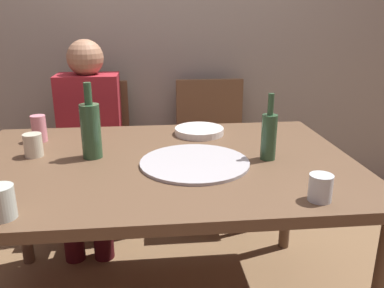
% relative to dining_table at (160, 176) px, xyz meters
% --- Properties ---
extents(back_wall, '(6.00, 0.10, 2.60)m').
position_rel_dining_table_xyz_m(back_wall, '(0.00, 1.21, 0.63)').
color(back_wall, gray).
rests_on(back_wall, ground_plane).
extents(dining_table, '(1.57, 1.04, 0.74)m').
position_rel_dining_table_xyz_m(dining_table, '(0.00, 0.00, 0.00)').
color(dining_table, brown).
rests_on(dining_table, ground_plane).
extents(pizza_tray, '(0.43, 0.43, 0.01)m').
position_rel_dining_table_xyz_m(pizza_tray, '(0.14, -0.06, 0.08)').
color(pizza_tray, '#ADADB2').
rests_on(pizza_tray, dining_table).
extents(wine_bottle, '(0.06, 0.06, 0.27)m').
position_rel_dining_table_xyz_m(wine_bottle, '(0.44, -0.04, 0.17)').
color(wine_bottle, '#2D5133').
rests_on(wine_bottle, dining_table).
extents(beer_bottle, '(0.08, 0.08, 0.31)m').
position_rel_dining_table_xyz_m(beer_bottle, '(-0.27, 0.06, 0.19)').
color(beer_bottle, '#2D5133').
rests_on(beer_bottle, dining_table).
extents(tumbler_near, '(0.07, 0.07, 0.09)m').
position_rel_dining_table_xyz_m(tumbler_near, '(0.49, -0.42, 0.11)').
color(tumbler_near, silver).
rests_on(tumbler_near, dining_table).
extents(tumbler_far, '(0.08, 0.08, 0.10)m').
position_rel_dining_table_xyz_m(tumbler_far, '(-0.51, 0.10, 0.12)').
color(tumbler_far, beige).
rests_on(tumbler_far, dining_table).
extents(wine_glass, '(0.08, 0.08, 0.10)m').
position_rel_dining_table_xyz_m(wine_glass, '(-0.46, -0.44, 0.12)').
color(wine_glass, '#B7C6BC').
rests_on(wine_glass, dining_table).
extents(soda_can, '(0.07, 0.07, 0.12)m').
position_rel_dining_table_xyz_m(soda_can, '(-0.54, 0.30, 0.13)').
color(soda_can, pink).
rests_on(soda_can, dining_table).
extents(plate_stack, '(0.24, 0.24, 0.03)m').
position_rel_dining_table_xyz_m(plate_stack, '(0.20, 0.34, 0.09)').
color(plate_stack, white).
rests_on(plate_stack, dining_table).
extents(chair_left, '(0.44, 0.44, 0.90)m').
position_rel_dining_table_xyz_m(chair_left, '(-0.39, 0.92, -0.16)').
color(chair_left, brown).
rests_on(chair_left, ground_plane).
extents(chair_right, '(0.44, 0.44, 0.90)m').
position_rel_dining_table_xyz_m(chair_right, '(0.36, 0.92, -0.16)').
color(chair_right, brown).
rests_on(chair_right, ground_plane).
extents(guest_in_sweater, '(0.36, 0.56, 1.17)m').
position_rel_dining_table_xyz_m(guest_in_sweater, '(-0.39, 0.77, -0.03)').
color(guest_in_sweater, maroon).
rests_on(guest_in_sweater, ground_plane).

